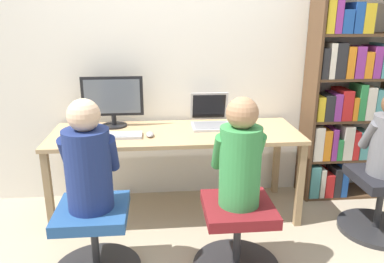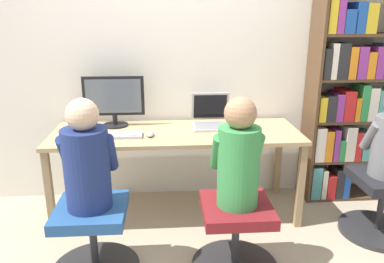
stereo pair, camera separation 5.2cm
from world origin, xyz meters
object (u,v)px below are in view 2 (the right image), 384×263
Objects in this scene: office_chair_right at (236,237)px; bookshelf at (347,102)px; person_at_monitor at (86,160)px; desktop_monitor at (114,101)px; laptop at (211,120)px; keyboard at (114,135)px; person_at_laptop at (239,157)px; office_chair_side at (381,204)px; office_chair_left at (93,239)px.

bookshelf is at bearing 41.04° from office_chair_right.
person_at_monitor reaches higher than office_chair_right.
desktop_monitor is 1.51× the size of laptop.
desktop_monitor is at bearing 175.73° from laptop.
person_at_laptop reaches higher than keyboard.
bookshelf reaches higher than person_at_monitor.
bookshelf is 0.89m from office_chair_side.
person_at_laptop reaches higher than office_chair_left.
office_chair_right is 1.04m from person_at_monitor.
person_at_laptop reaches higher than office_chair_right.
desktop_monitor is at bearing 179.90° from bookshelf.
laptop is 0.49× the size of person_at_laptop.
desktop_monitor reaches higher than laptop.
keyboard is 0.81m from office_chair_left.
keyboard is 1.96m from bookshelf.
office_chair_side is (2.06, 0.31, 0.00)m from office_chair_left.
office_chair_left is (-0.08, -0.65, -0.48)m from keyboard.
laptop is at bearing 46.07° from office_chair_left.
bookshelf reaches higher than office_chair_right.
laptop is 0.58× the size of office_chair_side.
keyboard is at bearing 140.27° from office_chair_right.
keyboard is 2.07m from office_chair_side.
laptop is 1.05m from office_chair_right.
desktop_monitor is 1.46m from office_chair_right.
person_at_laptop is (0.90, -0.03, 0.54)m from office_chair_left.
office_chair_right is 0.83× the size of person_at_laptop.
person_at_monitor is at bearing -155.19° from bookshelf.
office_chair_side is (0.05, -0.62, -0.64)m from bookshelf.
person_at_monitor reaches higher than laptop.
keyboard is at bearing -163.18° from laptop.
office_chair_right is at bearing -39.73° from keyboard.
office_chair_side is (1.22, -0.56, -0.52)m from laptop.
office_chair_left is 0.31× the size of bookshelf.
office_chair_right is 1.00× the size of office_chair_side.
desktop_monitor is 2.21m from office_chair_side.
office_chair_side is (1.17, 0.35, 0.00)m from office_chair_right.
person_at_monitor is (-0.85, -0.87, 0.01)m from laptop.
person_at_monitor reaches higher than office_chair_side.
laptop is 1.17m from bookshelf.
laptop reaches higher than keyboard.
office_chair_right is 0.84× the size of person_at_monitor.
office_chair_left is 0.53m from person_at_monitor.
office_chair_side is (2.06, 0.31, -0.53)m from person_at_monitor.
keyboard reaches higher than office_chair_left.
bookshelf is (1.93, 0.29, 0.16)m from keyboard.
person_at_laptop is at bearing -48.80° from desktop_monitor.
person_at_monitor is at bearing -134.09° from laptop.
office_chair_side is at bearing 16.69° from office_chair_right.
person_at_laptop is at bearing 90.00° from office_chair_right.
office_chair_right is at bearing -163.31° from office_chair_side.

